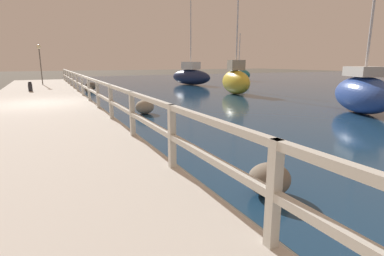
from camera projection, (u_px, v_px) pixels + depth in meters
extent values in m
plane|color=#4C473D|center=(39.00, 112.00, 12.07)|extent=(120.00, 120.00, 0.00)
cube|color=beige|center=(39.00, 107.00, 12.03)|extent=(4.15, 36.00, 0.33)
cube|color=beige|center=(274.00, 195.00, 2.60)|extent=(0.10, 0.10, 1.00)
cube|color=beige|center=(172.00, 137.00, 4.63)|extent=(0.10, 0.10, 1.00)
cube|color=beige|center=(132.00, 114.00, 6.66)|extent=(0.10, 0.10, 1.00)
cube|color=beige|center=(111.00, 102.00, 8.68)|extent=(0.10, 0.10, 1.00)
cube|color=beige|center=(98.00, 94.00, 10.71)|extent=(0.10, 0.10, 1.00)
cube|color=beige|center=(89.00, 89.00, 12.74)|extent=(0.10, 0.10, 1.00)
cube|color=beige|center=(82.00, 85.00, 14.77)|extent=(0.10, 0.10, 1.00)
cube|color=beige|center=(77.00, 82.00, 16.79)|extent=(0.10, 0.10, 1.00)
cube|color=beige|center=(73.00, 80.00, 18.82)|extent=(0.10, 0.10, 1.00)
cube|color=beige|center=(70.00, 78.00, 20.85)|extent=(0.10, 0.10, 1.00)
cube|color=beige|center=(68.00, 77.00, 22.87)|extent=(0.10, 0.10, 1.00)
cube|color=beige|center=(66.00, 76.00, 24.90)|extent=(0.10, 0.10, 1.00)
cube|color=beige|center=(64.00, 75.00, 26.93)|extent=(0.10, 0.10, 1.00)
cube|color=beige|center=(88.00, 78.00, 12.64)|extent=(0.09, 32.50, 0.08)
cube|color=beige|center=(89.00, 89.00, 12.74)|extent=(0.09, 32.50, 0.08)
ellipsoid|color=slate|center=(269.00, 179.00, 4.47)|extent=(0.66, 0.59, 0.49)
ellipsoid|color=gray|center=(145.00, 107.00, 11.48)|extent=(0.72, 0.64, 0.54)
ellipsoid|color=#666056|center=(91.00, 86.00, 21.18)|extent=(0.77, 0.69, 0.57)
ellipsoid|color=gray|center=(89.00, 90.00, 19.46)|extent=(0.52, 0.46, 0.39)
cylinder|color=black|center=(30.00, 88.00, 16.85)|extent=(0.22, 0.22, 0.42)
sphere|color=black|center=(30.00, 83.00, 16.80)|extent=(0.20, 0.20, 0.20)
cylinder|color=#514C47|center=(41.00, 67.00, 21.53)|extent=(0.07, 0.07, 2.53)
sphere|color=beige|center=(39.00, 47.00, 21.23)|extent=(0.28, 0.28, 0.28)
ellipsoid|color=gold|center=(236.00, 82.00, 18.49)|extent=(1.76, 3.30, 1.45)
cube|color=#9E937F|center=(236.00, 65.00, 18.26)|extent=(0.99, 0.96, 0.62)
cylinder|color=silver|center=(237.00, 32.00, 17.85)|extent=(0.09, 0.09, 4.44)
ellipsoid|color=#192347|center=(191.00, 77.00, 26.00)|extent=(2.67, 4.64, 1.31)
cube|color=silver|center=(191.00, 66.00, 25.79)|extent=(1.35, 1.65, 0.65)
cylinder|color=silver|center=(191.00, 27.00, 25.10)|extent=(0.09, 0.09, 6.98)
ellipsoid|color=#1E707A|center=(239.00, 74.00, 32.22)|extent=(1.12, 3.76, 1.24)
cube|color=beige|center=(239.00, 66.00, 32.02)|extent=(0.77, 1.10, 0.65)
cylinder|color=silver|center=(240.00, 51.00, 31.69)|extent=(0.09, 0.09, 3.65)
ellipsoid|color=#2D4C9E|center=(363.00, 95.00, 11.55)|extent=(2.67, 3.52, 1.41)
cube|color=beige|center=(366.00, 71.00, 11.36)|extent=(1.54, 1.73, 0.37)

